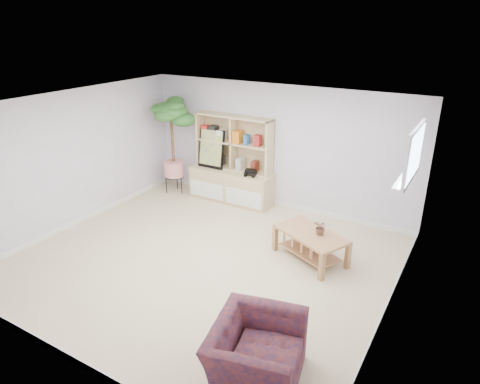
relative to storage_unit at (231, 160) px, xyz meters
The scene contains 14 objects.
floor 2.56m from the storage_unit, 68.74° to the right, with size 5.50×5.00×0.01m, color beige.
ceiling 2.85m from the storage_unit, 68.74° to the right, with size 5.50×5.00×0.01m, color white.
walls 2.43m from the storage_unit, 68.74° to the right, with size 5.51×5.01×2.40m.
baseboard 2.54m from the storage_unit, 68.74° to the right, with size 5.50×5.00×0.10m, color white, non-canonical shape.
window 4.11m from the storage_unit, 24.48° to the right, with size 0.10×0.98×0.68m, color silver, non-canonical shape.
window_sill 3.98m from the storage_unit, 24.85° to the right, with size 0.14×1.00×0.04m, color white.
storage_unit is the anchor object (origin of this frame).
poster 0.48m from the storage_unit, behind, with size 0.57×0.13×0.80m, color yellow, non-canonical shape.
toy_truck 0.53m from the storage_unit, 11.89° to the right, with size 0.29×0.20×0.16m, color black, non-canonical shape.
coffee_table 2.73m from the storage_unit, 31.02° to the right, with size 1.12×0.61×0.46m, color olive, non-canonical shape.
table_plant 2.78m from the storage_unit, 29.19° to the right, with size 0.22×0.19×0.24m, color #135B17.
floor_tree 1.32m from the storage_unit, 169.60° to the right, with size 0.75×0.75×2.03m, color #185018, non-canonical shape.
armchair 4.77m from the storage_unit, 55.35° to the right, with size 1.02×0.88×0.75m, color #0F183D.
sill_plant 3.98m from the storage_unit, 23.55° to the right, with size 0.14×0.11×0.25m, color #185018.
Camera 1 is at (3.42, -4.69, 3.52)m, focal length 32.00 mm.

